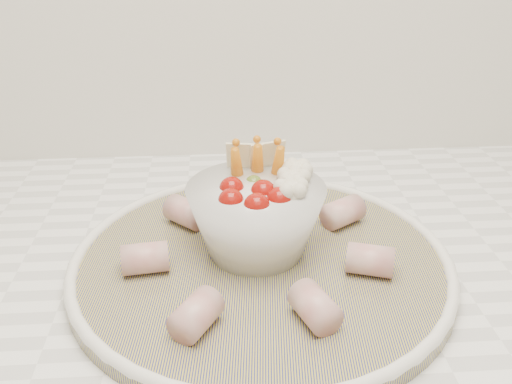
{
  "coord_description": "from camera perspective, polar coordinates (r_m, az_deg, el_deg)",
  "views": [
    {
      "loc": [
        -0.19,
        0.94,
        1.26
      ],
      "look_at": [
        -0.15,
        1.45,
        1.0
      ],
      "focal_mm": 40.0,
      "sensor_mm": 36.0,
      "label": 1
    }
  ],
  "objects": [
    {
      "name": "cured_meat_rolls",
      "position": [
        0.58,
        0.42,
        -5.33
      ],
      "size": [
        0.27,
        0.28,
        0.03
      ],
      "color": "#BA5655",
      "rests_on": "serving_platter"
    },
    {
      "name": "serving_platter",
      "position": [
        0.59,
        0.52,
        -6.96
      ],
      "size": [
        0.42,
        0.42,
        0.02
      ],
      "color": "navy",
      "rests_on": "kitchen_counter"
    },
    {
      "name": "veggie_bowl",
      "position": [
        0.58,
        0.14,
        -2.35
      ],
      "size": [
        0.14,
        0.14,
        0.11
      ],
      "color": "white",
      "rests_on": "serving_platter"
    }
  ]
}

